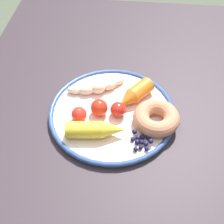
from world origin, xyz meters
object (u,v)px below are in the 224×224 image
dining_table (128,124)px  tomato_near (118,110)px  tomato_mid (79,114)px  plate (112,113)px  donut (156,118)px  carrot_yellow (96,130)px  blueberry_pile (141,141)px  tomato_far (99,108)px  carrot_orange (135,94)px  banana (98,87)px

dining_table → tomato_near: bearing=-22.9°
tomato_mid → plate: bearing=112.5°
tomato_near → donut: bearing=79.5°
dining_table → carrot_yellow: bearing=-28.9°
blueberry_pile → tomato_far: 0.13m
dining_table → carrot_yellow: carrot_yellow is taller
plate → tomato_near: bearing=65.0°
plate → carrot_orange: size_ratio=2.94×
plate → carrot_yellow: (0.07, -0.03, 0.02)m
blueberry_pile → tomato_near: bearing=-142.8°
carrot_yellow → blueberry_pile: bearing=83.9°
plate → tomato_near: size_ratio=8.29×
carrot_yellow → donut: 0.14m
carrot_yellow → carrot_orange: bearing=146.1°
blueberry_pile → plate: bearing=-138.8°
carrot_orange → donut: carrot_orange is taller
carrot_orange → tomato_far: tomato_far is taller
donut → tomato_near: same height
plate → banana: banana is taller
tomato_near → carrot_orange: bearing=145.7°
banana → carrot_yellow: bearing=5.9°
blueberry_pile → carrot_orange: bearing=-170.3°
plate → banana: bearing=-148.0°
blueberry_pile → tomato_mid: (-0.05, -0.15, 0.01)m
donut → tomato_near: bearing=-100.5°
dining_table → tomato_far: tomato_far is taller
carrot_orange → donut: (0.07, 0.05, -0.00)m
donut → blueberry_pile: size_ratio=2.07×
plate → tomato_far: (0.01, -0.03, 0.02)m
plate → blueberry_pile: 0.11m
banana → blueberry_pile: size_ratio=2.87×
tomato_near → blueberry_pile: bearing=37.2°
tomato_mid → donut: bearing=92.3°
tomato_mid → tomato_near: bearing=104.9°
plate → donut: size_ratio=2.86×
carrot_orange → dining_table: bearing=-101.0°
blueberry_pile → tomato_near: size_ratio=1.40×
carrot_orange → tomato_near: 0.06m
tomato_far → tomato_near: bearing=90.4°
banana → dining_table: bearing=75.5°
banana → donut: bearing=57.9°
donut → banana: bearing=-122.1°
banana → tomato_near: tomato_near is taller
carrot_yellow → tomato_far: bearing=-179.2°
carrot_yellow → tomato_far: 0.07m
tomato_near → tomato_far: 0.04m
carrot_orange → blueberry_pile: carrot_orange is taller
carrot_orange → carrot_yellow: size_ratio=0.76×
carrot_yellow → tomato_far: tomato_far is taller
tomato_mid → tomato_far: bearing=117.8°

